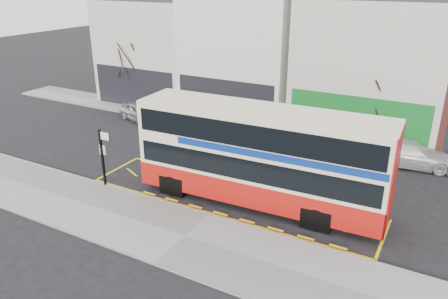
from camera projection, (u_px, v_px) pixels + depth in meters
The scene contains 15 objects.
ground at pixel (214, 213), 19.42m from camera, with size 120.00×120.00×0.00m, color black.
pavement at pixel (185, 237), 17.53m from camera, with size 40.00×4.00×0.15m, color gray.
kerb at pixel (209, 216), 19.09m from camera, with size 40.00×0.15×0.15m, color gray.
far_pavement at pixel (299, 136), 28.32m from camera, with size 50.00×3.00×0.15m, color gray.
road_markings at pixel (231, 198), 20.72m from camera, with size 14.00×3.40×0.01m, color yellow, non-canonical shape.
terrace_far_left at pixel (163, 40), 35.81m from camera, with size 8.00×8.01×10.80m.
terrace_left at pixel (251, 40), 32.04m from camera, with size 8.00×8.01×11.80m.
terrace_green_shop at pixel (376, 54), 28.11m from camera, with size 9.00×8.01×11.30m.
double_decker_bus at pixel (261, 155), 19.43m from camera, with size 11.45×3.12×4.53m.
bus_stop_post at pixel (103, 152), 21.05m from camera, with size 0.73×0.14×2.91m.
car_silver at pixel (140, 112), 31.28m from camera, with size 1.57×3.89×1.33m, color silver.
car_grey at pixel (297, 141), 25.76m from camera, with size 1.49×4.28×1.41m, color #45494E.
car_white at pixel (410, 154), 23.97m from camera, with size 1.96×4.82×1.40m, color silver.
street_tree_left at pixel (130, 50), 33.29m from camera, with size 3.05×3.05×6.59m.
street_tree_right at pixel (382, 87), 25.49m from camera, with size 2.55×2.55×5.51m.
Camera 1 is at (8.58, -14.60, 9.94)m, focal length 35.00 mm.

